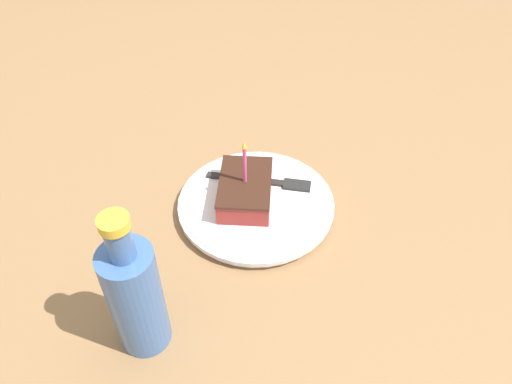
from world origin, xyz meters
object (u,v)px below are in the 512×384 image
Objects in this scene: plate at (256,205)px; fork at (266,182)px; bottle at (135,296)px; cake_slice at (245,190)px.

plate is 0.05m from fork.
plate is at bearing -118.52° from bottle.
fork is (-0.01, -0.04, 0.01)m from plate.
bottle is (0.13, 0.23, 0.08)m from plate.
plate is 1.43× the size of fork.
fork is at bearing -128.58° from cake_slice.
cake_slice is (0.02, -0.00, 0.03)m from plate.
bottle is at bearing 65.18° from cake_slice.
cake_slice is at bearing 51.42° from fork.
cake_slice is 0.05m from fork.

